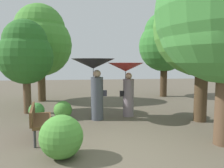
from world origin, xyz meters
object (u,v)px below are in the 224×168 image
object	(u,v)px
person_left	(94,73)
person_right	(126,76)
park_bench	(39,119)
tree_mid_left	(40,40)
tree_near_right	(164,42)
tree_far_back	(204,19)
tree_near_left	(26,52)

from	to	relation	value
person_left	person_right	size ratio (longest dim) A/B	1.07
park_bench	tree_mid_left	distance (m)	6.15
tree_mid_left	park_bench	bearing A→B (deg)	-80.57
park_bench	tree_near_right	world-z (taller)	tree_near_right
person_left	tree_far_back	size ratio (longest dim) A/B	0.40
park_bench	tree_far_back	world-z (taller)	tree_far_back
person_right	tree_near_left	bearing A→B (deg)	67.25
park_bench	tree_near_left	distance (m)	3.58
person_left	tree_near_right	world-z (taller)	tree_near_right
person_right	park_bench	world-z (taller)	person_right
person_right	tree_mid_left	distance (m)	5.32
person_left	tree_far_back	distance (m)	3.93
person_right	tree_near_right	xyz separation A→B (m)	(3.00, 4.23, 1.63)
park_bench	tree_near_right	size ratio (longest dim) A/B	0.33
person_right	park_bench	bearing A→B (deg)	118.15
person_left	tree_near_left	world-z (taller)	tree_near_left
tree_near_left	tree_near_right	world-z (taller)	tree_near_right
park_bench	tree_near_left	xyz separation A→B (m)	(-0.99, 2.92, 1.82)
tree_near_left	tree_mid_left	bearing A→B (deg)	88.49
tree_near_right	tree_far_back	size ratio (longest dim) A/B	0.92
park_bench	tree_mid_left	bearing A→B (deg)	0.00
person_right	park_bench	xyz separation A→B (m)	(-2.68, -1.94, -0.96)
person_right	tree_near_left	distance (m)	3.89
tree_near_right	tree_near_left	bearing A→B (deg)	-153.99
person_right	tree_far_back	bearing A→B (deg)	-120.58
person_left	park_bench	world-z (taller)	person_left
person_left	tree_near_right	bearing A→B (deg)	-50.17
person_right	tree_far_back	xyz separation A→B (m)	(2.30, -0.97, 1.87)
person_right	park_bench	size ratio (longest dim) A/B	1.24
tree_near_left	person_right	bearing A→B (deg)	-14.96
tree_near_left	tree_mid_left	xyz separation A→B (m)	(0.07, 2.61, 0.70)
park_bench	tree_near_right	bearing A→B (deg)	-52.03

